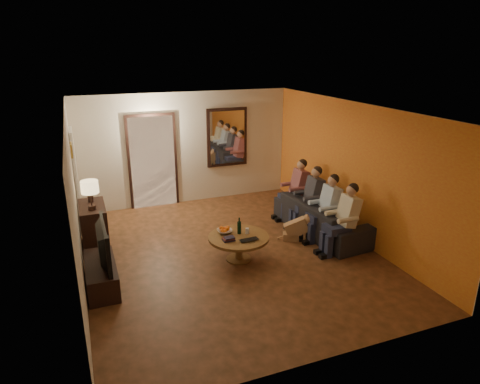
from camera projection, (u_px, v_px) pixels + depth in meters
name	position (u px, v px, depth m)	size (l,w,h in m)	color
floor	(231.00, 254.00, 7.75)	(5.00, 6.00, 0.01)	#3B260F
ceiling	(229.00, 109.00, 6.91)	(5.00, 6.00, 0.01)	white
back_wall	(186.00, 149.00, 9.97)	(5.00, 0.02, 2.60)	beige
front_wall	(323.00, 264.00, 4.68)	(5.00, 0.02, 2.60)	beige
left_wall	(75.00, 204.00, 6.47)	(0.02, 6.00, 2.60)	beige
right_wall	(353.00, 171.00, 8.18)	(0.02, 6.00, 2.60)	beige
orange_accent	(352.00, 171.00, 8.18)	(0.01, 6.00, 2.60)	#E05B26
kitchen_doorway	(153.00, 162.00, 9.76)	(1.00, 0.06, 2.10)	#FFE0A5
door_trim	(153.00, 162.00, 9.75)	(1.12, 0.04, 2.22)	black
fridge_glimpse	(164.00, 167.00, 9.90)	(0.45, 0.03, 1.70)	silver
mirror_frame	(227.00, 137.00, 10.22)	(1.00, 0.05, 1.40)	black
mirror_glass	(227.00, 138.00, 10.19)	(0.86, 0.02, 1.26)	white
white_door	(77.00, 180.00, 8.60)	(0.06, 0.85, 2.04)	white
framed_art	(71.00, 150.00, 7.45)	(0.03, 0.28, 0.24)	#B28C33
art_canvas	(72.00, 150.00, 7.45)	(0.01, 0.22, 0.18)	brown
dresser	(94.00, 226.00, 7.87)	(0.45, 0.94, 0.83)	black
table_lamp	(91.00, 195.00, 7.46)	(0.30, 0.30, 0.54)	beige
flower_vase	(90.00, 190.00, 7.86)	(0.14, 0.14, 0.44)	#B21613
tv_stand	(101.00, 275.00, 6.64)	(0.45, 1.20, 0.40)	black
tv	(98.00, 244.00, 6.47)	(0.15, 1.12, 0.65)	black
sofa	(322.00, 217.00, 8.54)	(0.89, 2.28, 0.66)	black
person_a	(345.00, 222.00, 7.62)	(0.60, 0.40, 1.20)	tan
person_b	(327.00, 210.00, 8.15)	(0.60, 0.40, 1.20)	tan
person_c	(311.00, 200.00, 8.68)	(0.60, 0.40, 1.20)	tan
person_d	(297.00, 191.00, 9.21)	(0.60, 0.40, 1.20)	tan
dog	(296.00, 227.00, 8.21)	(0.56, 0.24, 0.56)	#A06949
coffee_table	(239.00, 248.00, 7.46)	(1.06, 1.06, 0.45)	brown
bowl	(225.00, 231.00, 7.51)	(0.26, 0.26, 0.06)	white
oranges	(225.00, 228.00, 7.49)	(0.20, 0.20, 0.08)	orange
wine_bottle	(239.00, 225.00, 7.45)	(0.07, 0.07, 0.31)	black
wine_glass	(247.00, 231.00, 7.48)	(0.06, 0.06, 0.10)	silver
book_stack	(229.00, 239.00, 7.22)	(0.20, 0.15, 0.07)	black
laptop	(250.00, 241.00, 7.18)	(0.33, 0.21, 0.03)	black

